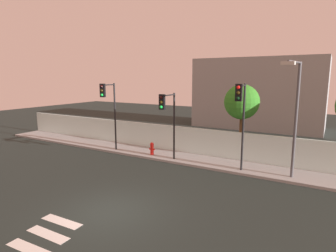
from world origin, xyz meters
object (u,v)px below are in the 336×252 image
at_px(traffic_light_left, 168,112).
at_px(traffic_light_right, 241,109).
at_px(traffic_light_center, 109,102).
at_px(street_lamp_curbside, 295,110).
at_px(fire_hydrant, 152,148).
at_px(roadside_tree_leftmost, 242,102).

height_order(traffic_light_left, traffic_light_right, traffic_light_right).
bearing_deg(traffic_light_center, traffic_light_left, -0.82).
bearing_deg(traffic_light_left, traffic_light_right, 3.87).
relative_size(traffic_light_left, traffic_light_right, 0.87).
relative_size(street_lamp_curbside, fire_hydrant, 7.07).
xyz_separation_m(traffic_light_center, fire_hydrant, (2.94, 0.96, -3.10)).
bearing_deg(traffic_light_right, traffic_light_center, -178.57).
xyz_separation_m(street_lamp_curbside, roadside_tree_leftmost, (-3.56, 2.95, -0.00)).
distance_m(traffic_light_center, fire_hydrant, 4.38).
relative_size(street_lamp_curbside, roadside_tree_leftmost, 1.21).
height_order(traffic_light_center, traffic_light_right, traffic_light_right).
bearing_deg(street_lamp_curbside, traffic_light_center, -176.66).
bearing_deg(street_lamp_curbside, traffic_light_left, -173.85).
bearing_deg(roadside_tree_leftmost, fire_hydrant, -153.29).
height_order(traffic_light_left, traffic_light_center, traffic_light_center).
distance_m(traffic_light_right, fire_hydrant, 7.05).
xyz_separation_m(traffic_light_left, fire_hydrant, (-1.85, 1.03, -2.72)).
height_order(traffic_light_right, fire_hydrant, traffic_light_right).
xyz_separation_m(traffic_light_center, traffic_light_right, (9.21, 0.23, 0.03)).
distance_m(traffic_light_center, traffic_light_right, 9.21).
xyz_separation_m(street_lamp_curbside, fire_hydrant, (-8.89, 0.27, -3.20)).
bearing_deg(roadside_tree_leftmost, traffic_light_center, -156.25).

